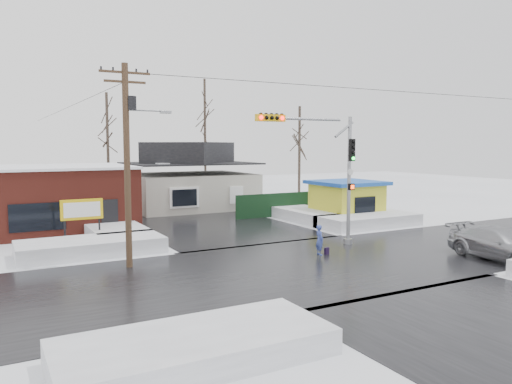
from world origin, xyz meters
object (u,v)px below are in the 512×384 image
utility_pole (128,153)px  pedestrian (320,240)px  car (500,244)px  marquee_sign (82,211)px  traffic_signal (326,163)px  kiosk (346,200)px

utility_pole → pedestrian: utility_pole is taller
car → marquee_sign: bearing=145.0°
marquee_sign → pedestrian: marquee_sign is taller
traffic_signal → utility_pole: 10.39m
utility_pole → marquee_sign: bearing=100.1°
kiosk → pedestrian: 12.11m
kiosk → pedestrian: size_ratio=3.06×
traffic_signal → car: 9.29m
utility_pole → kiosk: size_ratio=1.96×
car → utility_pole: bearing=158.6°
utility_pole → kiosk: bearing=20.4°
car → traffic_signal: bearing=132.6°
traffic_signal → kiosk: 10.43m
traffic_signal → pedestrian: size_ratio=4.65×
kiosk → car: kiosk is taller
traffic_signal → pedestrian: traffic_signal is taller
utility_pole → pedestrian: bearing=-13.0°
pedestrian → marquee_sign: bearing=58.9°
kiosk → car: size_ratio=0.88×
pedestrian → car: size_ratio=0.29×
utility_pole → car: bearing=-24.0°
marquee_sign → pedestrian: bearing=-39.0°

